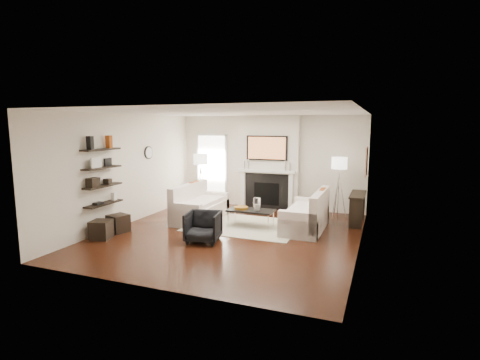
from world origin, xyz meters
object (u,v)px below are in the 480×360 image
(coffee_table, at_px, (251,210))
(lamp_right_shade, at_px, (339,163))
(loveseat_left_base, at_px, (201,212))
(ottoman_near, at_px, (118,223))
(loveseat_right_base, at_px, (305,221))
(armchair, at_px, (203,225))
(lamp_left_shade, at_px, (201,159))

(coffee_table, distance_m, lamp_right_shade, 2.70)
(loveseat_left_base, relative_size, lamp_right_shade, 4.50)
(ottoman_near, bearing_deg, coffee_table, 29.35)
(loveseat_right_base, bearing_deg, ottoman_near, -156.14)
(loveseat_right_base, relative_size, lamp_right_shade, 4.50)
(loveseat_right_base, height_order, armchair, armchair)
(armchair, bearing_deg, lamp_right_shade, 41.80)
(loveseat_left_base, distance_m, coffee_table, 1.45)
(coffee_table, xyz_separation_m, lamp_left_shade, (-2.06, 1.43, 1.05))
(loveseat_left_base, bearing_deg, armchair, -61.11)
(coffee_table, height_order, armchair, armchair)
(loveseat_left_base, relative_size, coffee_table, 1.64)
(lamp_left_shade, bearing_deg, armchair, -62.25)
(coffee_table, distance_m, ottoman_near, 3.08)
(lamp_left_shade, xyz_separation_m, lamp_right_shade, (3.90, 0.25, 0.00))
(coffee_table, height_order, lamp_right_shade, lamp_right_shade)
(lamp_left_shade, distance_m, lamp_right_shade, 3.91)
(coffee_table, bearing_deg, lamp_left_shade, 145.25)
(coffee_table, bearing_deg, lamp_right_shade, 42.46)
(loveseat_left_base, bearing_deg, coffee_table, -5.70)
(loveseat_right_base, xyz_separation_m, ottoman_near, (-3.95, -1.75, -0.01))
(loveseat_left_base, xyz_separation_m, armchair, (0.88, -1.59, 0.14))
(loveseat_left_base, height_order, ottoman_near, loveseat_left_base)
(loveseat_left_base, height_order, lamp_left_shade, lamp_left_shade)
(loveseat_right_base, height_order, lamp_right_shade, lamp_right_shade)
(loveseat_right_base, bearing_deg, lamp_right_shade, 68.33)
(lamp_right_shade, xyz_separation_m, ottoman_near, (-4.52, -3.19, -1.25))
(loveseat_right_base, relative_size, coffee_table, 1.64)
(lamp_left_shade, distance_m, ottoman_near, 3.25)
(loveseat_left_base, xyz_separation_m, lamp_left_shade, (-0.64, 1.29, 1.24))
(lamp_right_shade, distance_m, ottoman_near, 5.67)
(loveseat_left_base, xyz_separation_m, ottoman_near, (-1.26, -1.65, -0.01))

